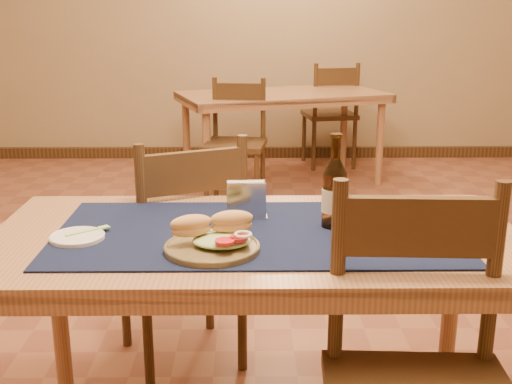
{
  "coord_description": "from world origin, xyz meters",
  "views": [
    {
      "loc": [
        -0.02,
        -2.62,
        1.4
      ],
      "look_at": [
        0.0,
        -0.7,
        0.85
      ],
      "focal_mm": 45.0,
      "sensor_mm": 36.0,
      "label": 1
    }
  ],
  "objects_px": {
    "main_table": "(256,258)",
    "napkin_holder": "(246,201)",
    "back_table": "(282,103)",
    "sandwich_plate": "(214,240)",
    "beer_bottle": "(334,193)",
    "chair_main_far": "(183,248)"
  },
  "relations": [
    {
      "from": "main_table",
      "to": "napkin_holder",
      "type": "distance_m",
      "value": 0.2
    },
    {
      "from": "back_table",
      "to": "sandwich_plate",
      "type": "xyz_separation_m",
      "value": [
        -0.37,
        -3.48,
        0.12
      ]
    },
    {
      "from": "beer_bottle",
      "to": "napkin_holder",
      "type": "distance_m",
      "value": 0.29
    },
    {
      "from": "sandwich_plate",
      "to": "beer_bottle",
      "type": "xyz_separation_m",
      "value": [
        0.36,
        0.2,
        0.08
      ]
    },
    {
      "from": "sandwich_plate",
      "to": "napkin_holder",
      "type": "bearing_deg",
      "value": 72.87
    },
    {
      "from": "main_table",
      "to": "napkin_holder",
      "type": "relative_size",
      "value": 11.81
    },
    {
      "from": "chair_main_far",
      "to": "beer_bottle",
      "type": "height_order",
      "value": "beer_bottle"
    },
    {
      "from": "napkin_holder",
      "to": "sandwich_plate",
      "type": "bearing_deg",
      "value": -107.13
    },
    {
      "from": "back_table",
      "to": "napkin_holder",
      "type": "distance_m",
      "value": 3.21
    },
    {
      "from": "main_table",
      "to": "back_table",
      "type": "relative_size",
      "value": 0.9
    },
    {
      "from": "main_table",
      "to": "napkin_holder",
      "type": "height_order",
      "value": "napkin_holder"
    },
    {
      "from": "beer_bottle",
      "to": "chair_main_far",
      "type": "bearing_deg",
      "value": 137.16
    },
    {
      "from": "back_table",
      "to": "main_table",
      "type": "bearing_deg",
      "value": -94.29
    },
    {
      "from": "napkin_holder",
      "to": "main_table",
      "type": "bearing_deg",
      "value": -77.2
    },
    {
      "from": "main_table",
      "to": "beer_bottle",
      "type": "height_order",
      "value": "beer_bottle"
    },
    {
      "from": "beer_bottle",
      "to": "napkin_holder",
      "type": "height_order",
      "value": "beer_bottle"
    },
    {
      "from": "chair_main_far",
      "to": "sandwich_plate",
      "type": "bearing_deg",
      "value": -76.45
    },
    {
      "from": "chair_main_far",
      "to": "napkin_holder",
      "type": "distance_m",
      "value": 0.56
    },
    {
      "from": "chair_main_far",
      "to": "napkin_holder",
      "type": "bearing_deg",
      "value": -57.32
    },
    {
      "from": "main_table",
      "to": "chair_main_far",
      "type": "xyz_separation_m",
      "value": [
        -0.28,
        0.53,
        -0.17
      ]
    },
    {
      "from": "back_table",
      "to": "beer_bottle",
      "type": "bearing_deg",
      "value": -90.2
    },
    {
      "from": "beer_bottle",
      "to": "napkin_holder",
      "type": "relative_size",
      "value": 2.13
    }
  ]
}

